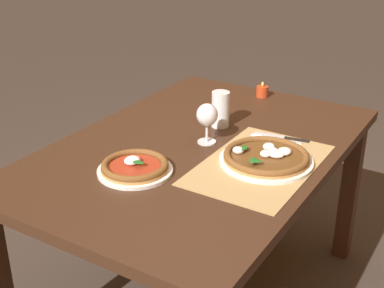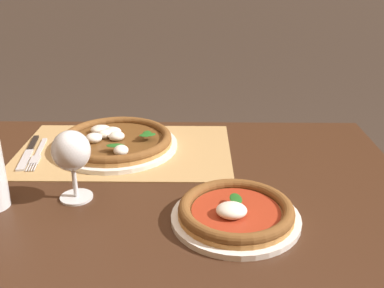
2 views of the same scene
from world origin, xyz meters
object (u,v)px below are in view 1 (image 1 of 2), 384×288
Objects in this scene: fork at (276,139)px; votive_candle at (262,92)px; pint_glass at (220,110)px; knife at (281,137)px; pizza_far at (135,167)px; wine_glass at (207,116)px; pizza_near at (266,157)px.

votive_candle is at bearing 30.84° from fork.
pint_glass is 0.27m from knife.
pizza_far is 1.27× the size of fork.
wine_glass is 0.77× the size of fork.
knife is at bearing -30.87° from pizza_far.
knife is (0.18, -0.22, -0.10)m from wine_glass.
pizza_far is 1.18× the size of knife.
pizza_far is 3.54× the size of votive_candle.
knife is 2.99× the size of votive_candle.
votive_candle is (0.41, 0.01, -0.05)m from pint_glass.
fork is 0.93× the size of knife.
pizza_near reaches higher than knife.
wine_glass is (0.34, -0.08, 0.09)m from pizza_far.
votive_candle is (0.42, 0.25, 0.02)m from fork.
pizza_near is 0.28m from wine_glass.
knife is (0.02, -0.26, -0.06)m from pint_glass.
votive_candle is (0.40, 0.26, 0.02)m from knife.
votive_candle is (0.91, -0.04, 0.00)m from pizza_far.
wine_glass is 0.59m from votive_candle.
knife is (0.22, 0.04, -0.02)m from pizza_near.
wine_glass is at bearing 81.22° from pizza_near.
fork is at bearing 14.11° from pizza_near.
votive_candle reaches higher than pizza_far.
wine_glass is at bearing 128.95° from knife.
pint_glass reaches higher than knife.
wine_glass is at bearing 125.77° from fork.
votive_candle is at bearing 33.69° from knife.
pint_glass reaches higher than pizza_far.
wine_glass is 2.15× the size of votive_candle.
fork is at bearing 158.28° from knife.
pizza_far is 0.36m from wine_glass.
pint_glass is at bearing -179.28° from votive_candle.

